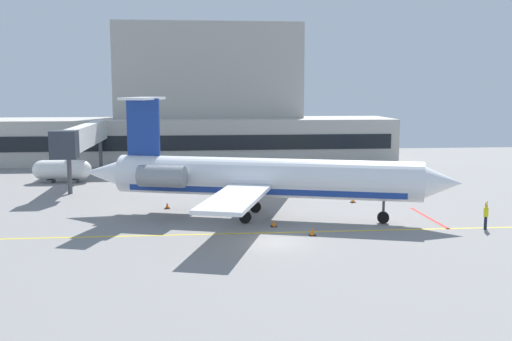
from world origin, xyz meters
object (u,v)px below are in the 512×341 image
at_px(regional_jet, 259,178).
at_px(pushback_tractor, 421,175).
at_px(fuel_tank, 62,170).
at_px(marshaller, 486,215).
at_px(baggage_tug, 338,177).

xyz_separation_m(regional_jet, pushback_tractor, (19.33, 15.79, -2.36)).
height_order(fuel_tank, marshaller, fuel_tank).
bearing_deg(regional_jet, baggage_tug, 55.79).
relative_size(baggage_tug, fuel_tank, 0.59).
bearing_deg(marshaller, baggage_tug, 107.60).
height_order(baggage_tug, pushback_tractor, baggage_tug).
xyz_separation_m(fuel_tank, marshaller, (35.84, -25.32, -0.33)).
bearing_deg(fuel_tank, regional_jet, -45.33).
height_order(pushback_tractor, marshaller, marshaller).
height_order(pushback_tractor, fuel_tank, fuel_tank).
height_order(regional_jet, fuel_tank, regional_jet).
xyz_separation_m(regional_jet, baggage_tug, (9.84, 14.47, -2.23)).
relative_size(pushback_tractor, marshaller, 1.87).
bearing_deg(pushback_tractor, marshaller, -98.57).
bearing_deg(marshaller, pushback_tractor, 81.43).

